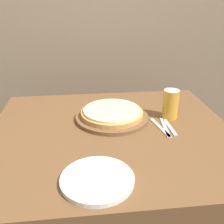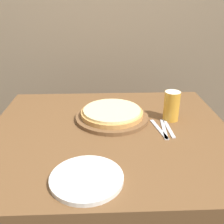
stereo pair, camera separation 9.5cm
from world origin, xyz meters
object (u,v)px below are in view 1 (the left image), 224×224
(fork, at_px, (160,127))
(dinner_knife, at_px, (165,127))
(beer_glass, at_px, (171,103))
(dinner_plate, at_px, (97,179))
(spoon, at_px, (170,127))
(pizza_on_board, at_px, (112,115))

(fork, bearing_deg, dinner_knife, 0.00)
(beer_glass, height_order, dinner_plate, beer_glass)
(beer_glass, height_order, dinner_knife, beer_glass)
(fork, distance_m, dinner_knife, 0.02)
(beer_glass, xyz_separation_m, spoon, (-0.03, -0.11, -0.08))
(pizza_on_board, xyz_separation_m, dinner_plate, (-0.11, -0.51, -0.02))
(dinner_knife, bearing_deg, beer_glass, 61.98)
(pizza_on_board, height_order, beer_glass, beer_glass)
(fork, bearing_deg, dinner_plate, -132.28)
(fork, bearing_deg, beer_glass, 52.78)
(dinner_plate, bearing_deg, fork, 47.72)
(fork, height_order, dinner_knife, same)
(pizza_on_board, bearing_deg, fork, -29.88)
(dinner_plate, bearing_deg, beer_glass, 48.80)
(dinner_plate, bearing_deg, spoon, 43.80)
(spoon, bearing_deg, beer_glass, 73.05)
(beer_glass, distance_m, spoon, 0.14)
(pizza_on_board, height_order, spoon, pizza_on_board)
(spoon, bearing_deg, dinner_plate, -136.20)
(dinner_plate, relative_size, fork, 1.30)
(pizza_on_board, bearing_deg, dinner_plate, -102.50)
(fork, xyz_separation_m, spoon, (0.05, 0.00, 0.00))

